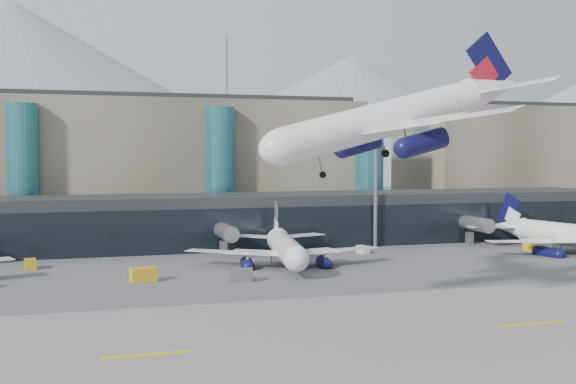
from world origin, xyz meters
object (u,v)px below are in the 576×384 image
at_px(veh_g, 363,249).
at_px(veh_h, 143,275).
at_px(jet_parked_right, 559,228).
at_px(jet_parked_mid, 284,240).
at_px(veh_e, 532,245).
at_px(lightmast_mid, 376,172).
at_px(veh_c, 241,275).
at_px(veh_b, 30,264).
at_px(hero_jet, 407,107).

distance_m(veh_g, veh_h, 44.42).
bearing_deg(jet_parked_right, veh_h, 85.72).
distance_m(jet_parked_mid, veh_e, 49.32).
xyz_separation_m(veh_e, veh_g, (-31.81, 5.40, -0.24)).
bearing_deg(lightmast_mid, veh_c, -139.02).
bearing_deg(veh_b, jet_parked_right, -100.76).
relative_size(jet_parked_mid, jet_parked_right, 0.92).
xyz_separation_m(jet_parked_right, veh_c, (-63.21, -13.37, -3.49)).
height_order(veh_b, veh_e, veh_e).
bearing_deg(jet_parked_mid, veh_b, 89.57).
bearing_deg(hero_jet, veh_c, 112.23).
bearing_deg(veh_b, veh_g, -95.30).
distance_m(lightmast_mid, jet_parked_mid, 29.80).
bearing_deg(veh_e, veh_g, 150.12).
bearing_deg(jet_parked_mid, veh_e, -77.18).
bearing_deg(veh_b, veh_e, -99.24).
relative_size(hero_jet, veh_c, 10.85).
bearing_deg(jet_parked_right, veh_c, 90.48).
bearing_deg(jet_parked_mid, veh_c, 152.10).
bearing_deg(jet_parked_right, veh_g, 65.85).
relative_size(jet_parked_right, veh_g, 15.00).
height_order(lightmast_mid, veh_b, lightmast_mid).
relative_size(veh_c, veh_g, 1.36).
bearing_deg(veh_e, jet_parked_mid, 162.95).
bearing_deg(veh_c, lightmast_mid, 57.12).
distance_m(lightmast_mid, veh_e, 32.02).
distance_m(jet_parked_mid, veh_h, 25.46).
relative_size(veh_b, veh_g, 1.12).
distance_m(jet_parked_right, veh_b, 92.49).
bearing_deg(veh_g, lightmast_mid, 131.76).
bearing_deg(veh_h, lightmast_mid, 19.58).
bearing_deg(veh_h, veh_g, 14.59).
distance_m(veh_c, veh_g, 34.87).
xyz_separation_m(jet_parked_right, veh_h, (-76.44, -9.64, -3.41)).
height_order(jet_parked_mid, jet_parked_right, jet_parked_right).
distance_m(veh_b, veh_e, 88.39).
bearing_deg(veh_e, veh_b, 157.03).
relative_size(lightmast_mid, veh_g, 10.64).
xyz_separation_m(veh_c, veh_h, (-13.23, 3.74, 0.08)).
bearing_deg(hero_jet, veh_b, 126.75).
relative_size(veh_g, veh_h, 0.67).
height_order(hero_jet, veh_h, hero_jet).
height_order(hero_jet, veh_e, hero_jet).
height_order(hero_jet, veh_g, hero_jet).
bearing_deg(hero_jet, jet_parked_mid, 88.06).
xyz_separation_m(lightmast_mid, jet_parked_mid, (-23.13, -15.67, -10.38)).
bearing_deg(lightmast_mid, veh_g, -127.57).
xyz_separation_m(veh_b, veh_h, (15.73, -16.46, 0.22)).
distance_m(lightmast_mid, jet_parked_right, 35.17).
xyz_separation_m(hero_jet, jet_parked_mid, (-3.33, 37.38, -19.18)).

